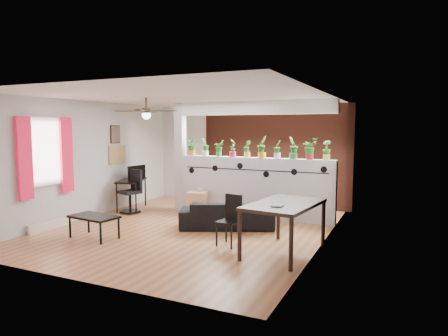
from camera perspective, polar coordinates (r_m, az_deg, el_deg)
room_shell at (r=7.89m, az=-4.89°, el=0.56°), size 6.30×7.10×2.90m
partition_wall at (r=8.99m, az=4.34°, el=-2.80°), size 3.60×0.18×1.35m
ceiling_header at (r=8.89m, az=4.43°, el=8.58°), size 3.60×0.18×0.30m
pier_column at (r=9.74m, az=-6.24°, el=1.56°), size 0.22×0.20×2.60m
brick_panel at (r=10.30m, az=7.20°, el=1.78°), size 3.90×0.05×2.60m
vine_decal at (r=8.84m, az=4.14°, el=-0.29°), size 3.31×0.01×0.30m
window_assembly at (r=8.56m, az=-24.12°, el=1.89°), size 0.09×1.30×1.55m
baseboard_heater at (r=8.75m, az=-23.66°, el=-7.42°), size 0.08×1.00×0.18m
corkboard at (r=10.13m, az=-15.00°, el=1.84°), size 0.03×0.60×0.45m
framed_art at (r=10.07m, az=-15.26°, el=4.66°), size 0.03×0.34×0.44m
ceiling_fan at (r=8.04m, az=-11.04°, el=7.82°), size 1.19×1.19×0.43m
potted_plant_0 at (r=9.55m, az=-4.56°, el=3.14°), size 0.27×0.27×0.42m
potted_plant_1 at (r=9.39m, az=-2.68°, el=3.11°), size 0.24×0.26×0.42m
potted_plant_2 at (r=9.23m, az=-0.74°, el=2.91°), size 0.16×0.19×0.37m
potted_plant_3 at (r=9.09m, az=1.26°, el=3.01°), size 0.20×0.24×0.42m
potted_plant_4 at (r=8.96m, az=3.33°, el=2.85°), size 0.24×0.23×0.39m
potted_plant_5 at (r=8.83m, az=5.45°, el=3.10°), size 0.31×0.32×0.48m
potted_plant_6 at (r=8.73m, az=7.63°, el=2.77°), size 0.21×0.24×0.40m
potted_plant_7 at (r=8.63m, az=9.87°, el=2.94°), size 0.31×0.32×0.47m
potted_plant_8 at (r=8.55m, az=12.14°, el=2.80°), size 0.28×0.30×0.45m
potted_plant_9 at (r=8.48m, az=14.46°, el=2.55°), size 0.23×0.19×0.40m
sofa at (r=8.11m, az=0.44°, el=-6.70°), size 1.92×1.36×0.52m
cube_shelf at (r=9.26m, az=-3.75°, el=-5.07°), size 0.52×0.48×0.54m
cup at (r=9.18m, az=-3.49°, el=-3.12°), size 0.16×0.16×0.10m
computer_desk at (r=10.08m, az=-13.09°, el=-2.03°), size 0.88×1.15×0.74m
monitor at (r=10.17m, az=-12.59°, el=-1.01°), size 0.34×0.10×0.19m
office_chair at (r=9.70m, az=-12.99°, el=-3.67°), size 0.53×0.54×1.00m
dining_table at (r=6.49m, az=8.60°, el=-5.70°), size 1.10×1.61×0.82m
book at (r=6.21m, az=6.96°, el=-5.26°), size 0.17×0.23×0.02m
folding_chair at (r=6.91m, az=1.04°, el=-6.77°), size 0.40×0.40×0.87m
coffee_table at (r=7.70m, az=-18.09°, el=-6.82°), size 0.95×0.61×0.42m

